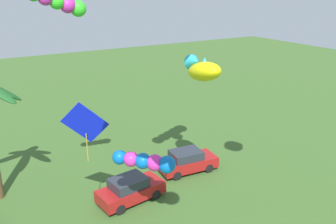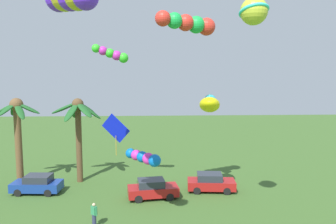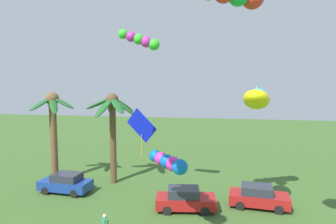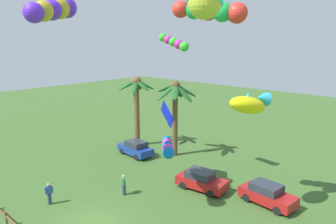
{
  "view_description": "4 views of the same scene",
  "coord_description": "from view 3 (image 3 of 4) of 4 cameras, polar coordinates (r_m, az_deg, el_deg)",
  "views": [
    {
      "loc": [
        -5.38,
        -8.01,
        11.89
      ],
      "look_at": [
        2.94,
        6.0,
        6.18
      ],
      "focal_mm": 38.46,
      "sensor_mm": 36.0,
      "label": 1
    },
    {
      "loc": [
        2.06,
        -15.71,
        9.66
      ],
      "look_at": [
        3.04,
        4.34,
        7.33
      ],
      "focal_mm": 34.57,
      "sensor_mm": 36.0,
      "label": 2
    },
    {
      "loc": [
        4.07,
        -9.71,
        8.4
      ],
      "look_at": [
        1.53,
        5.03,
        6.91
      ],
      "focal_mm": 31.05,
      "sensor_mm": 36.0,
      "label": 3
    },
    {
      "loc": [
        15.83,
        -9.97,
        11.4
      ],
      "look_at": [
        1.77,
        5.23,
        6.73
      ],
      "focal_mm": 34.27,
      "sensor_mm": 36.0,
      "label": 4
    }
  ],
  "objects": [
    {
      "name": "parked_car_0",
      "position": [
        20.09,
        3.39,
        -16.71
      ],
      "size": [
        4.09,
        2.2,
        1.51
      ],
      "color": "#A51919",
      "rests_on": "ground"
    },
    {
      "name": "parked_car_1",
      "position": [
        24.3,
        -19.43,
        -13.0
      ],
      "size": [
        4.01,
        1.97,
        1.51
      ],
      "color": "navy",
      "rests_on": "ground"
    },
    {
      "name": "palm_tree_1",
      "position": [
        26.32,
        -21.66,
        -1.07
      ],
      "size": [
        4.03,
        3.64,
        7.66
      ],
      "color": "brown",
      "rests_on": "ground"
    },
    {
      "name": "parked_car_2",
      "position": [
        21.37,
        17.3,
        -15.55
      ],
      "size": [
        4.04,
        2.06,
        1.51
      ],
      "color": "#A51919",
      "rests_on": "ground"
    },
    {
      "name": "kite_fish_1",
      "position": [
        17.72,
        16.99,
        2.56
      ],
      "size": [
        2.05,
        3.62,
        1.67
      ],
      "color": "yellow"
    },
    {
      "name": "kite_diamond_4",
      "position": [
        18.24,
        -5.22,
        -2.81
      ],
      "size": [
        2.13,
        0.83,
        3.13
      ],
      "color": "#0E1DD5"
    },
    {
      "name": "kite_tube_0",
      "position": [
        16.04,
        0.08,
        -9.76
      ],
      "size": [
        2.43,
        2.39,
        0.87
      ],
      "color": "blue"
    },
    {
      "name": "kite_tube_5",
      "position": [
        19.52,
        -5.42,
        13.9
      ],
      "size": [
        2.68,
        0.97,
        1.38
      ],
      "color": "green"
    },
    {
      "name": "palm_tree_0",
      "position": [
        24.49,
        -10.74,
        -0.84
      ],
      "size": [
        4.44,
        4.12,
        7.58
      ],
      "color": "brown",
      "rests_on": "ground"
    }
  ]
}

